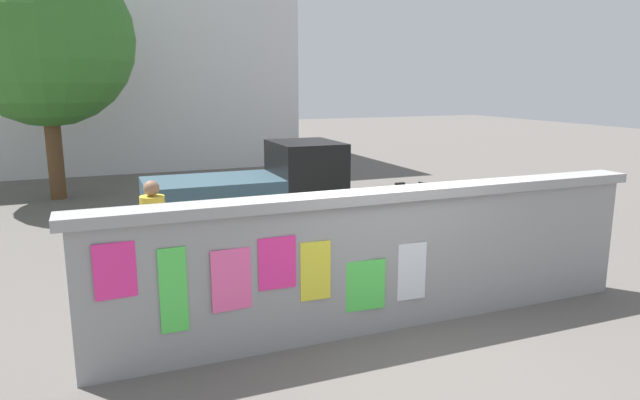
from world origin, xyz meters
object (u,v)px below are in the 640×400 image
object	(u,v)px
auto_rickshaw_truck	(256,195)
tree_roadside	(44,38)
motorcycle	(416,241)
person_walking	(154,225)
bicycle_far	(405,210)

from	to	relation	value
auto_rickshaw_truck	tree_roadside	xyz separation A→B (m)	(-3.63, 5.84, 3.10)
auto_rickshaw_truck	motorcycle	bearing A→B (deg)	-52.74
person_walking	tree_roadside	size ratio (longest dim) A/B	0.26
auto_rickshaw_truck	person_walking	bearing A→B (deg)	-135.71
auto_rickshaw_truck	tree_roadside	bearing A→B (deg)	121.84
auto_rickshaw_truck	person_walking	world-z (taller)	auto_rickshaw_truck
motorcycle	person_walking	size ratio (longest dim) A/B	1.16
motorcycle	person_walking	distance (m)	4.04
tree_roadside	person_walking	bearing A→B (deg)	-78.60
auto_rickshaw_truck	bicycle_far	world-z (taller)	auto_rickshaw_truck
auto_rickshaw_truck	bicycle_far	bearing A→B (deg)	-2.46
motorcycle	tree_roadside	world-z (taller)	tree_roadside
tree_roadside	motorcycle	bearing A→B (deg)	-56.45
motorcycle	tree_roadside	bearing A→B (deg)	123.55
auto_rickshaw_truck	tree_roadside	size ratio (longest dim) A/B	0.58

